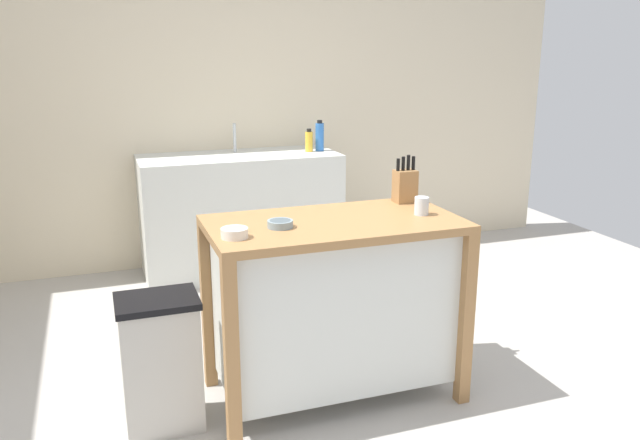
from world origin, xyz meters
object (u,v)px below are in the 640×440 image
(sink_faucet, at_px, (235,138))
(bottle_spray_cleaner, at_px, (309,141))
(bowl_stoneware_deep, at_px, (280,223))
(drinking_cup, at_px, (422,206))
(trash_bin, at_px, (161,362))
(knife_block, at_px, (405,185))
(bottle_dish_soap, at_px, (320,136))
(bowl_ceramic_small, at_px, (234,233))
(kitchen_island, at_px, (334,299))

(sink_faucet, height_order, bottle_spray_cleaner, sink_faucet)
(sink_faucet, bearing_deg, bowl_stoneware_deep, -96.84)
(drinking_cup, bearing_deg, trash_bin, 178.60)
(knife_block, distance_m, bowl_stoneware_deep, 0.80)
(bowl_stoneware_deep, distance_m, sink_faucet, 2.16)
(drinking_cup, relative_size, bottle_spray_cleaner, 0.50)
(bottle_dish_soap, bearing_deg, knife_block, -94.56)
(bottle_dish_soap, bearing_deg, bowl_stoneware_deep, -114.20)
(trash_bin, bearing_deg, knife_block, 9.99)
(sink_faucet, distance_m, bottle_dish_soap, 0.65)
(knife_block, relative_size, sink_faucet, 1.13)
(bowl_stoneware_deep, bearing_deg, sink_faucet, 83.16)
(sink_faucet, bearing_deg, bottle_dish_soap, -13.70)
(drinking_cup, xyz_separation_m, bottle_dish_soap, (0.18, 2.00, 0.07))
(bowl_ceramic_small, bearing_deg, bowl_stoneware_deep, 22.42)
(kitchen_island, relative_size, bottle_dish_soap, 5.05)
(trash_bin, distance_m, bottle_dish_soap, 2.55)
(bowl_ceramic_small, bearing_deg, bottle_spray_cleaner, 63.50)
(knife_block, xyz_separation_m, bowl_ceramic_small, (-0.98, -0.35, -0.07))
(sink_faucet, bearing_deg, drinking_cup, -78.06)
(bowl_stoneware_deep, distance_m, drinking_cup, 0.71)
(bottle_spray_cleaner, distance_m, bottle_dish_soap, 0.10)
(bottle_spray_cleaner, bearing_deg, trash_bin, -124.95)
(bowl_stoneware_deep, relative_size, drinking_cup, 1.34)
(trash_bin, xyz_separation_m, bottle_dish_soap, (1.46, 1.97, 0.70))
(bottle_spray_cleaner, bearing_deg, bowl_stoneware_deep, -112.10)
(sink_faucet, xyz_separation_m, bottle_dish_soap, (0.64, -0.15, 0.00))
(knife_block, bearing_deg, bottle_spray_cleaner, 88.43)
(trash_bin, height_order, sink_faucet, sink_faucet)
(bottle_spray_cleaner, bearing_deg, drinking_cup, -92.56)
(kitchen_island, distance_m, bottle_dish_soap, 2.11)
(sink_faucet, bearing_deg, trash_bin, -111.16)
(knife_block, xyz_separation_m, sink_faucet, (-0.50, 1.89, 0.02))
(bottle_spray_cleaner, bearing_deg, bowl_ceramic_small, -116.50)
(bottle_dish_soap, bearing_deg, kitchen_island, -107.54)
(knife_block, relative_size, bottle_dish_soap, 1.05)
(bowl_stoneware_deep, xyz_separation_m, bowl_ceramic_small, (-0.23, -0.09, 0.00))
(drinking_cup, bearing_deg, knife_block, 80.98)
(bottle_spray_cleaner, bearing_deg, sink_faucet, 162.89)
(knife_block, relative_size, drinking_cup, 2.83)
(drinking_cup, xyz_separation_m, trash_bin, (-1.28, 0.03, -0.63))
(trash_bin, bearing_deg, bottle_dish_soap, 53.48)
(bowl_stoneware_deep, bearing_deg, bottle_dish_soap, 65.80)
(sink_faucet, bearing_deg, knife_block, -75.25)
(kitchen_island, height_order, sink_faucet, sink_faucet)
(bowl_ceramic_small, bearing_deg, sink_faucet, 77.73)
(drinking_cup, xyz_separation_m, bottle_spray_cleaner, (0.09, 1.98, 0.04))
(bowl_stoneware_deep, height_order, bottle_dish_soap, bottle_dish_soap)
(knife_block, height_order, bowl_ceramic_small, knife_block)
(kitchen_island, xyz_separation_m, bowl_stoneware_deep, (-0.27, -0.03, 0.42))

